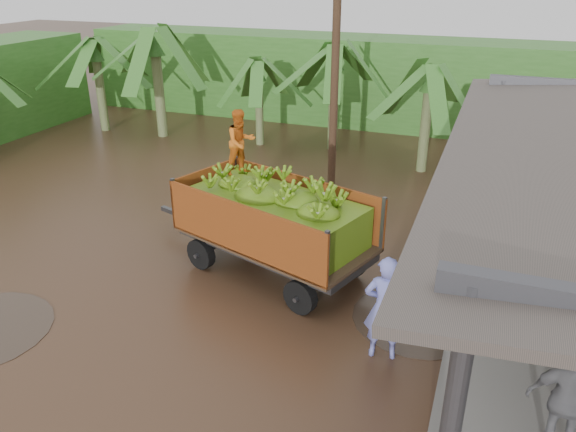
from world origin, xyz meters
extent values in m
plane|color=black|center=(0.00, 0.00, 0.00)|extent=(100.00, 100.00, 0.00)
cube|color=#2D661E|center=(-2.00, 16.00, 1.80)|extent=(22.00, 3.00, 3.60)
cube|color=#47474C|center=(-1.80, 3.24, 0.53)|extent=(1.67, 0.65, 0.11)
imported|color=orange|center=(-0.01, 2.98, 2.75)|extent=(0.87, 0.91, 1.48)
imported|color=#7378D1|center=(3.95, 0.23, 0.99)|extent=(0.80, 0.61, 1.98)
imported|color=slate|center=(6.77, -1.03, 0.94)|extent=(1.10, 0.48, 1.87)
cylinder|color=#47301E|center=(0.63, 8.19, 4.07)|extent=(0.24, 0.24, 8.14)
camera|label=1|loc=(5.28, -7.99, 6.41)|focal=35.00mm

